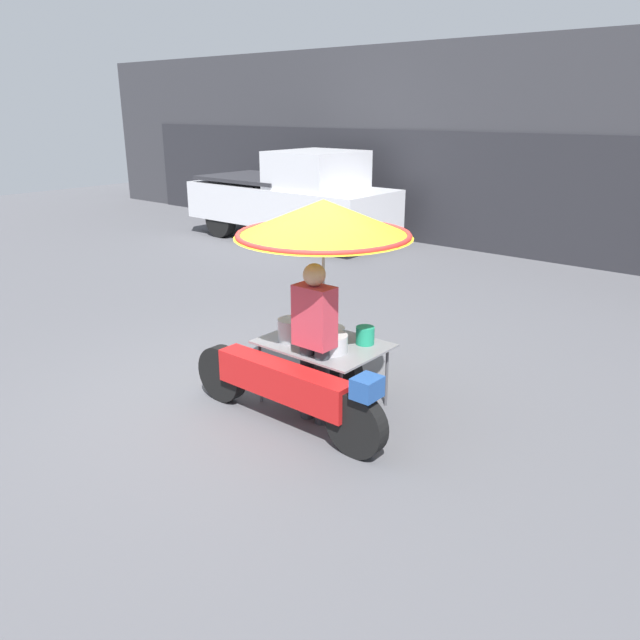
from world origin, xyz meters
TOP-DOWN VIEW (x-y plane):
  - ground_plane at (0.00, 0.00)m, footprint 36.00×36.00m
  - shopfront_building at (0.00, 8.88)m, footprint 28.00×2.06m
  - vendor_motorcycle_cart at (0.54, 0.22)m, footprint 2.28×1.68m
  - vendor_person at (0.69, -0.01)m, footprint 0.38×0.22m
  - pickup_truck at (-5.20, 6.27)m, footprint 4.80×1.93m

SIDE VIEW (x-z plane):
  - ground_plane at x=0.00m, z-range 0.00..0.00m
  - vendor_person at x=0.69m, z-range 0.09..1.63m
  - pickup_truck at x=-5.20m, z-range -0.03..1.96m
  - vendor_motorcycle_cart at x=0.54m, z-range 0.51..2.57m
  - shopfront_building at x=0.00m, z-range -0.01..4.14m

